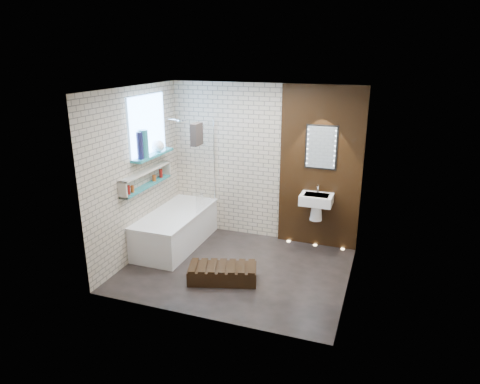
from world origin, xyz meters
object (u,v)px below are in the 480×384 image
at_px(led_mirror, 321,147).
at_px(walnut_step, 223,274).
at_px(bath_screen, 205,166).
at_px(bathtub, 176,228).
at_px(washbasin, 316,203).

bearing_deg(led_mirror, walnut_step, -122.00).
bearing_deg(walnut_step, bath_screen, 122.09).
height_order(bathtub, washbasin, washbasin).
relative_size(washbasin, led_mirror, 0.83).
height_order(bath_screen, led_mirror, led_mirror).
bearing_deg(led_mirror, washbasin, -90.00).
bearing_deg(walnut_step, bathtub, 143.99).
relative_size(bath_screen, walnut_step, 1.48).
relative_size(bath_screen, washbasin, 2.41).
bearing_deg(bathtub, washbasin, 16.01).
height_order(led_mirror, walnut_step, led_mirror).
height_order(bathtub, led_mirror, led_mirror).
distance_m(bath_screen, walnut_step, 1.92).
distance_m(bathtub, washbasin, 2.32).
bearing_deg(bathtub, bath_screen, 51.10).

